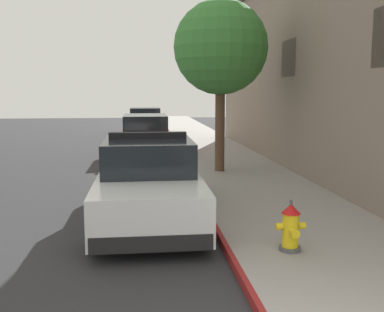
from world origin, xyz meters
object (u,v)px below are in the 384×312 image
at_px(police_cruiser, 148,181).
at_px(parked_car_dark_far, 145,122).
at_px(parked_car_silver_ahead, 146,136).
at_px(fire_hydrant, 291,227).
at_px(street_tree, 221,48).

bearing_deg(police_cruiser, parked_car_dark_far, 89.74).
relative_size(parked_car_silver_ahead, fire_hydrant, 6.37).
bearing_deg(parked_car_silver_ahead, fire_hydrant, -79.84).
height_order(police_cruiser, fire_hydrant, police_cruiser).
height_order(parked_car_dark_far, street_tree, street_tree).
bearing_deg(parked_car_dark_far, parked_car_silver_ahead, -90.39).
bearing_deg(street_tree, police_cruiser, -116.64).
bearing_deg(police_cruiser, parked_car_silver_ahead, 89.86).
bearing_deg(police_cruiser, fire_hydrant, -49.97).
bearing_deg(fire_hydrant, parked_car_silver_ahead, 100.16).
xyz_separation_m(fire_hydrant, street_tree, (0.13, 6.71, 3.20)).
xyz_separation_m(parked_car_dark_far, street_tree, (2.08, -12.60, 2.94)).
bearing_deg(parked_car_dark_far, fire_hydrant, -84.23).
height_order(parked_car_dark_far, fire_hydrant, parked_car_dark_far).
distance_m(parked_car_silver_ahead, street_tree, 5.77).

